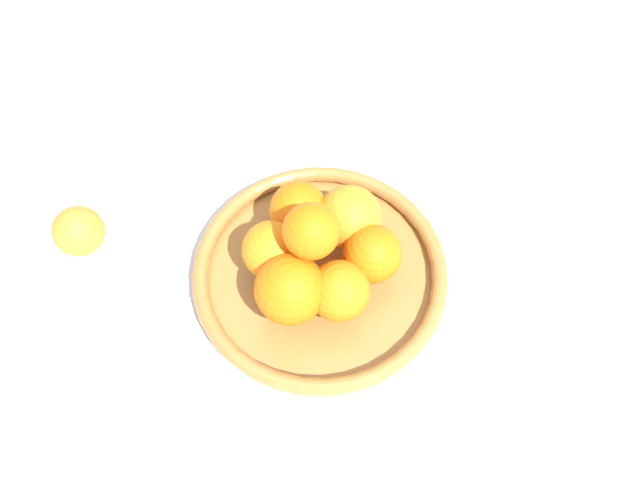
% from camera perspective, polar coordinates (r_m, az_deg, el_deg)
% --- Properties ---
extents(ground_plane, '(4.00, 4.00, 0.00)m').
position_cam_1_polar(ground_plane, '(0.79, 0.00, -3.56)').
color(ground_plane, silver).
extents(fruit_bowl, '(0.31, 0.31, 0.03)m').
position_cam_1_polar(fruit_bowl, '(0.77, 0.00, -2.99)').
color(fruit_bowl, '#A57238').
rests_on(fruit_bowl, ground_plane).
extents(orange_pile, '(0.19, 0.19, 0.12)m').
position_cam_1_polar(orange_pile, '(0.72, -0.16, -0.93)').
color(orange_pile, orange).
rests_on(orange_pile, fruit_bowl).
extents(stray_orange, '(0.06, 0.06, 0.06)m').
position_cam_1_polar(stray_orange, '(0.84, -21.20, 0.76)').
color(stray_orange, orange).
rests_on(stray_orange, ground_plane).
extents(napkin_folded, '(0.23, 0.23, 0.01)m').
position_cam_1_polar(napkin_folded, '(0.76, -21.47, -18.59)').
color(napkin_folded, silver).
rests_on(napkin_folded, ground_plane).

